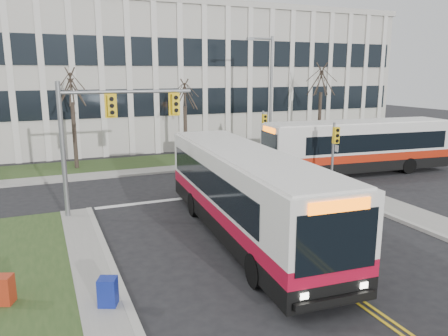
% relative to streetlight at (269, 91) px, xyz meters
% --- Properties ---
extents(ground, '(120.00, 120.00, 0.00)m').
position_rel_streetlight_xyz_m(ground, '(-8.03, -16.20, -5.19)').
color(ground, black).
rests_on(ground, ground).
extents(sidewalk_cross, '(44.00, 1.60, 0.14)m').
position_rel_streetlight_xyz_m(sidewalk_cross, '(-3.03, -1.00, -5.12)').
color(sidewalk_cross, '#9E9B93').
rests_on(sidewalk_cross, ground).
extents(building_lawn, '(44.00, 5.00, 0.12)m').
position_rel_streetlight_xyz_m(building_lawn, '(-3.03, 1.80, -5.13)').
color(building_lawn, '#2B441D').
rests_on(building_lawn, ground).
extents(office_building, '(40.00, 16.00, 12.00)m').
position_rel_streetlight_xyz_m(office_building, '(-3.03, 13.80, 0.81)').
color(office_building, beige).
rests_on(office_building, ground).
extents(mast_arm_signal, '(6.11, 0.38, 6.20)m').
position_rel_streetlight_xyz_m(mast_arm_signal, '(-13.65, -9.04, -0.94)').
color(mast_arm_signal, slate).
rests_on(mast_arm_signal, ground).
extents(signal_pole_near, '(0.34, 0.39, 3.80)m').
position_rel_streetlight_xyz_m(signal_pole_near, '(-0.83, -9.30, -2.69)').
color(signal_pole_near, slate).
rests_on(signal_pole_near, ground).
extents(signal_pole_far, '(0.34, 0.39, 3.80)m').
position_rel_streetlight_xyz_m(signal_pole_far, '(-0.83, -0.80, -2.69)').
color(signal_pole_far, slate).
rests_on(signal_pole_far, ground).
extents(streetlight, '(2.15, 0.25, 9.20)m').
position_rel_streetlight_xyz_m(streetlight, '(0.00, 0.00, 0.00)').
color(streetlight, slate).
rests_on(streetlight, ground).
extents(directory_sign, '(1.50, 0.12, 2.00)m').
position_rel_streetlight_xyz_m(directory_sign, '(-5.53, 1.30, -4.02)').
color(directory_sign, slate).
rests_on(directory_sign, ground).
extents(tree_left, '(1.80, 1.80, 7.70)m').
position_rel_streetlight_xyz_m(tree_left, '(-14.03, 1.80, 0.32)').
color(tree_left, '#42352B').
rests_on(tree_left, ground).
extents(tree_mid, '(1.80, 1.80, 6.82)m').
position_rel_streetlight_xyz_m(tree_mid, '(-6.03, 2.00, -0.31)').
color(tree_mid, '#42352B').
rests_on(tree_mid, ground).
extents(tree_right, '(1.80, 1.80, 8.25)m').
position_rel_streetlight_xyz_m(tree_right, '(5.97, 1.80, 0.71)').
color(tree_right, '#42352B').
rests_on(tree_right, ground).
extents(bus_main, '(3.74, 13.16, 3.46)m').
position_rel_streetlight_xyz_m(bus_main, '(-8.83, -14.22, -3.46)').
color(bus_main, silver).
rests_on(bus_main, ground).
extents(bus_cross, '(12.93, 3.93, 3.39)m').
position_rel_streetlight_xyz_m(bus_cross, '(3.08, -6.64, -3.50)').
color(bus_cross, silver).
rests_on(bus_cross, ground).
extents(newspaper_box_blue, '(0.64, 0.61, 0.95)m').
position_rel_streetlight_xyz_m(newspaper_box_blue, '(-14.83, -17.82, -4.72)').
color(newspaper_box_blue, navy).
rests_on(newspaper_box_blue, ground).
extents(newspaper_box_red, '(0.63, 0.60, 0.95)m').
position_rel_streetlight_xyz_m(newspaper_box_red, '(-17.53, -16.52, -4.72)').
color(newspaper_box_red, '#A72D15').
rests_on(newspaper_box_red, ground).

